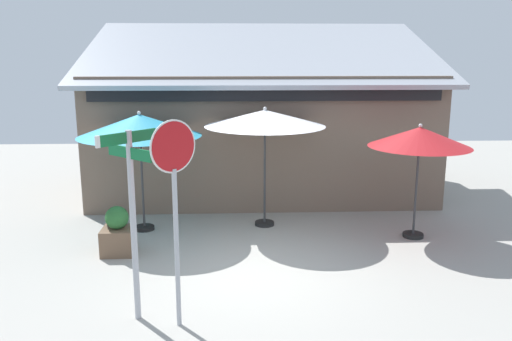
{
  "coord_description": "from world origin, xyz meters",
  "views": [
    {
      "loc": [
        -0.31,
        -8.91,
        3.87
      ],
      "look_at": [
        0.15,
        1.2,
        1.6
      ],
      "focal_mm": 36.68,
      "sensor_mm": 36.0,
      "label": 1
    }
  ],
  "objects_px": {
    "patio_umbrella_teal_left": "(140,126)",
    "patio_umbrella_crimson_right": "(420,138)",
    "patio_umbrella_ivory_center": "(265,119)",
    "sidewalk_planter": "(118,233)",
    "stop_sign": "(175,187)",
    "street_sign_post": "(132,205)"
  },
  "relations": [
    {
      "from": "sidewalk_planter",
      "to": "patio_umbrella_ivory_center",
      "type": "bearing_deg",
      "value": 28.34
    },
    {
      "from": "patio_umbrella_crimson_right",
      "to": "sidewalk_planter",
      "type": "xyz_separation_m",
      "value": [
        -6.15,
        -0.68,
        -1.75
      ]
    },
    {
      "from": "patio_umbrella_crimson_right",
      "to": "sidewalk_planter",
      "type": "bearing_deg",
      "value": -173.73
    },
    {
      "from": "patio_umbrella_ivory_center",
      "to": "sidewalk_planter",
      "type": "distance_m",
      "value": 3.97
    },
    {
      "from": "stop_sign",
      "to": "patio_umbrella_teal_left",
      "type": "relative_size",
      "value": 1.13
    },
    {
      "from": "patio_umbrella_ivory_center",
      "to": "patio_umbrella_teal_left",
      "type": "bearing_deg",
      "value": -175.87
    },
    {
      "from": "street_sign_post",
      "to": "patio_umbrella_crimson_right",
      "type": "bearing_deg",
      "value": 31.97
    },
    {
      "from": "stop_sign",
      "to": "patio_umbrella_crimson_right",
      "type": "distance_m",
      "value": 5.87
    },
    {
      "from": "street_sign_post",
      "to": "patio_umbrella_teal_left",
      "type": "xyz_separation_m",
      "value": [
        -0.56,
        4.06,
        0.58
      ]
    },
    {
      "from": "patio_umbrella_teal_left",
      "to": "sidewalk_planter",
      "type": "relative_size",
      "value": 2.76
    },
    {
      "from": "patio_umbrella_teal_left",
      "to": "patio_umbrella_crimson_right",
      "type": "distance_m",
      "value": 5.92
    },
    {
      "from": "patio_umbrella_teal_left",
      "to": "sidewalk_planter",
      "type": "height_order",
      "value": "patio_umbrella_teal_left"
    },
    {
      "from": "stop_sign",
      "to": "patio_umbrella_crimson_right",
      "type": "bearing_deg",
      "value": 37.13
    },
    {
      "from": "stop_sign",
      "to": "patio_umbrella_ivory_center",
      "type": "relative_size",
      "value": 1.1
    },
    {
      "from": "stop_sign",
      "to": "patio_umbrella_crimson_right",
      "type": "xyz_separation_m",
      "value": [
        4.68,
        3.54,
        0.09
      ]
    },
    {
      "from": "stop_sign",
      "to": "patio_umbrella_ivory_center",
      "type": "distance_m",
      "value": 4.75
    },
    {
      "from": "patio_umbrella_teal_left",
      "to": "sidewalk_planter",
      "type": "distance_m",
      "value": 2.41
    },
    {
      "from": "patio_umbrella_teal_left",
      "to": "sidewalk_planter",
      "type": "xyz_separation_m",
      "value": [
        -0.27,
        -1.42,
        -1.93
      ]
    },
    {
      "from": "stop_sign",
      "to": "patio_umbrella_ivory_center",
      "type": "xyz_separation_m",
      "value": [
        1.52,
        4.48,
        0.39
      ]
    },
    {
      "from": "sidewalk_planter",
      "to": "stop_sign",
      "type": "bearing_deg",
      "value": -62.83
    },
    {
      "from": "street_sign_post",
      "to": "sidewalk_planter",
      "type": "xyz_separation_m",
      "value": [
        -0.83,
        2.64,
        -1.35
      ]
    },
    {
      "from": "patio_umbrella_teal_left",
      "to": "patio_umbrella_ivory_center",
      "type": "xyz_separation_m",
      "value": [
        2.72,
        0.2,
        0.11
      ]
    }
  ]
}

